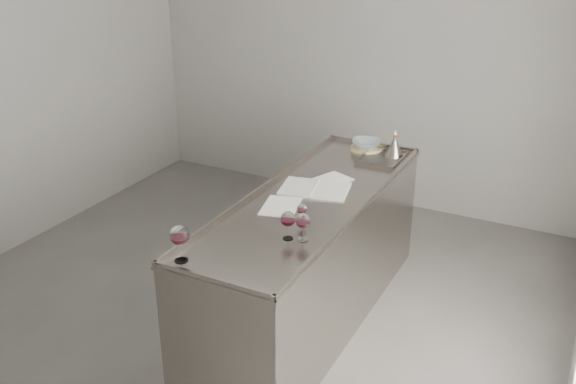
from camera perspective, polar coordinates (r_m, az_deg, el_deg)
The scene contains 12 objects.
room_shell at distance 4.10m, azimuth -6.03°, elevation 5.08°, with size 4.54×5.04×2.84m.
counter at distance 4.50m, azimuth 1.96°, elevation -6.02°, with size 0.77×2.42×0.97m.
wine_glass_left at distance 3.52m, azimuth -9.62°, elevation -3.88°, with size 0.11×0.11×0.21m.
wine_glass_middle at distance 3.71m, azimuth -0.01°, elevation -2.48°, with size 0.09×0.09×0.17m.
wine_glass_right at distance 3.69m, azimuth 1.35°, elevation -2.62°, with size 0.09×0.09×0.17m.
wine_glass_small at distance 3.91m, azimuth 1.25°, elevation -1.58°, with size 0.06×0.06×0.13m.
notebook at distance 4.42m, azimuth 2.39°, elevation 0.31°, with size 0.51×0.41×0.02m.
loose_paper_top at distance 4.16m, azimuth -0.66°, elevation -1.28°, with size 0.22×0.32×0.00m, color silver.
loose_paper_under at distance 4.57m, azimuth 3.67°, elevation 1.04°, with size 0.22×0.31×0.00m, color white.
trivet at distance 5.22m, azimuth 6.96°, elevation 3.89°, with size 0.26×0.26×0.02m, color beige.
ceramic_bowl at distance 5.20m, azimuth 6.98°, elevation 4.29°, with size 0.23×0.23×0.06m, color #8999A0.
wine_funnel at distance 5.08m, azimuth 9.43°, elevation 3.87°, with size 0.15×0.15×0.22m.
Camera 1 is at (2.15, -3.25, 2.69)m, focal length 40.00 mm.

